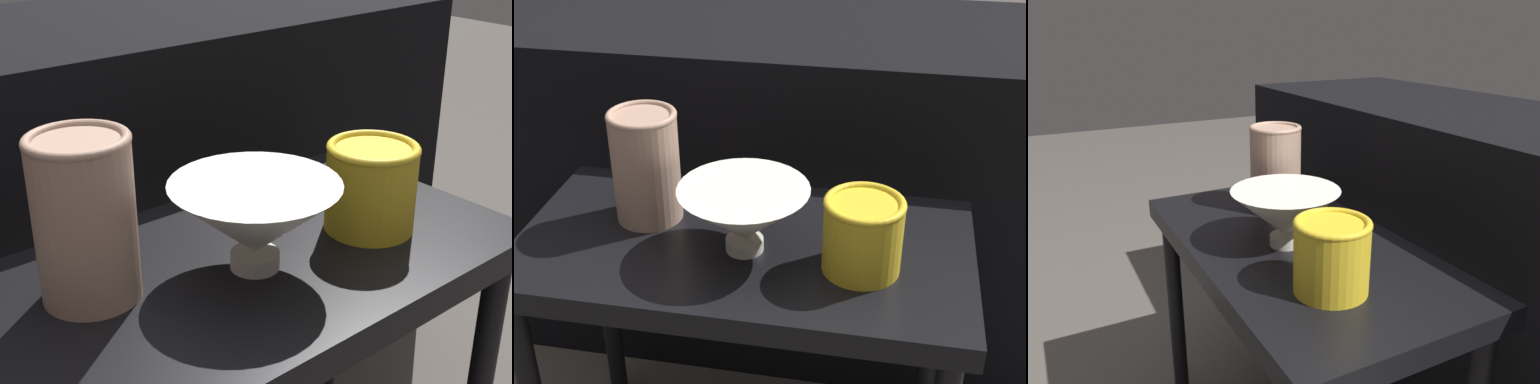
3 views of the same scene
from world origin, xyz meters
TOP-DOWN VIEW (x-y plane):
  - table at (0.00, 0.00)m, footprint 0.71×0.38m
  - couch_backdrop at (0.00, 0.51)m, footprint 1.49×0.50m
  - bowl at (0.01, -0.02)m, footprint 0.20×0.20m
  - vase_textured_left at (-0.17, 0.04)m, footprint 0.11×0.11m
  - vase_colorful_right at (0.19, -0.04)m, footprint 0.12×0.12m

SIDE VIEW (x-z plane):
  - couch_backdrop at x=0.00m, z-range 0.00..0.74m
  - table at x=0.00m, z-range 0.20..0.74m
  - vase_colorful_right at x=0.19m, z-range 0.54..0.66m
  - bowl at x=0.01m, z-range 0.55..0.65m
  - vase_textured_left at x=-0.17m, z-range 0.54..0.73m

